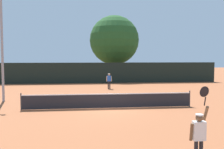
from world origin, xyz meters
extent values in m
plane|color=#9E5633|center=(0.00, 0.00, 0.00)|extent=(120.00, 120.00, 0.00)
cube|color=#232328|center=(0.00, 0.00, 0.48)|extent=(10.99, 0.03, 0.91)
cube|color=white|center=(0.00, 0.00, 0.93)|extent=(10.99, 0.04, 0.06)
cylinder|color=#333338|center=(-5.49, 0.00, 0.54)|extent=(0.08, 0.08, 1.07)
cylinder|color=#333338|center=(5.49, 0.00, 0.54)|extent=(0.08, 0.08, 1.07)
cube|color=black|center=(0.00, 16.27, 1.30)|extent=(31.61, 0.12, 2.61)
cube|color=white|center=(1.87, -9.20, 1.08)|extent=(0.38, 0.22, 0.59)
sphere|color=brown|center=(1.87, -9.20, 1.48)|extent=(0.22, 0.22, 0.22)
cylinder|color=white|center=(1.87, -9.20, 1.58)|extent=(0.23, 0.23, 0.04)
cylinder|color=brown|center=(1.63, -9.20, 1.05)|extent=(0.09, 0.17, 0.56)
cylinder|color=brown|center=(2.11, -9.12, 1.58)|extent=(0.09, 0.31, 0.54)
cylinder|color=black|center=(2.11, -9.06, 1.97)|extent=(0.04, 0.11, 0.28)
ellipsoid|color=black|center=(2.11, -9.00, 2.26)|extent=(0.30, 0.13, 0.36)
cube|color=blue|center=(1.08, 10.21, 1.08)|extent=(0.38, 0.22, 0.58)
sphere|color=tan|center=(1.08, 10.21, 1.48)|extent=(0.22, 0.22, 0.22)
cylinder|color=white|center=(1.08, 10.21, 1.57)|extent=(0.23, 0.23, 0.04)
cylinder|color=black|center=(1.00, 10.21, 0.39)|extent=(0.12, 0.12, 0.79)
cylinder|color=black|center=(1.16, 10.21, 0.39)|extent=(0.12, 0.12, 0.79)
cylinder|color=tan|center=(0.84, 10.21, 1.05)|extent=(0.09, 0.17, 0.56)
cylinder|color=tan|center=(1.32, 10.21, 1.05)|extent=(0.09, 0.15, 0.55)
sphere|color=#CCE033|center=(-1.55, 0.72, 0.03)|extent=(0.07, 0.07, 0.07)
cylinder|color=gray|center=(-7.57, 3.48, 3.77)|extent=(0.18, 0.18, 7.54)
cylinder|color=brown|center=(3.05, 21.90, 1.54)|extent=(0.56, 0.56, 3.07)
sphere|color=#235123|center=(3.05, 21.90, 5.80)|extent=(7.28, 7.28, 7.28)
cube|color=white|center=(9.98, 23.63, 0.60)|extent=(2.45, 4.42, 0.90)
cube|color=#2D333D|center=(9.98, 23.33, 1.37)|extent=(1.98, 2.41, 0.64)
cylinder|color=black|center=(9.13, 25.03, 0.30)|extent=(0.22, 0.60, 0.60)
cylinder|color=black|center=(10.83, 25.03, 0.30)|extent=(0.22, 0.60, 0.60)
cylinder|color=black|center=(9.13, 22.23, 0.30)|extent=(0.22, 0.60, 0.60)
cylinder|color=black|center=(10.83, 22.23, 0.30)|extent=(0.22, 0.60, 0.60)
camera|label=1|loc=(-1.64, -16.65, 3.34)|focal=41.75mm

